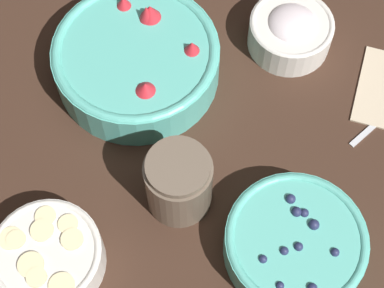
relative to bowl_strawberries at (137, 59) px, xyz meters
The scene contains 6 objects.
ground_plane 0.18m from the bowl_strawberries, 62.98° to the left, with size 4.00×4.00×0.00m, color #382319.
bowl_strawberries is the anchor object (origin of this frame).
bowl_blueberries 0.33m from the bowl_strawberries, 46.30° to the left, with size 0.17×0.17×0.06m.
bowl_bananas 0.30m from the bowl_strawberries, 10.48° to the right, with size 0.13×0.13×0.05m.
bowl_cream 0.23m from the bowl_strawberries, 112.51° to the left, with size 0.12×0.12×0.06m.
jar_chocolate 0.20m from the bowl_strawberries, 26.15° to the left, with size 0.09×0.09×0.10m.
Camera 1 is at (0.41, -0.01, 0.79)m, focal length 60.00 mm.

